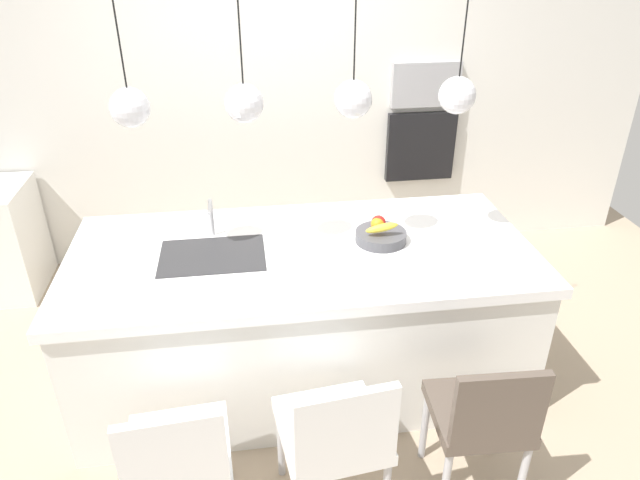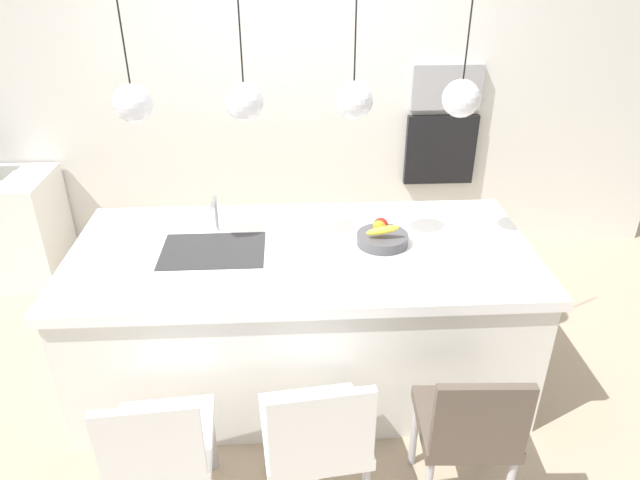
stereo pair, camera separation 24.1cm
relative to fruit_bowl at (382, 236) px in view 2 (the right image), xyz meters
The scene contains 15 objects.
floor 1.03m from the fruit_bowl, behind, with size 6.60×6.60×0.00m, color tan.
back_wall 1.72m from the fruit_bowl, 105.45° to the left, with size 6.00×0.10×2.60m, color silver.
kitchen_island 0.66m from the fruit_bowl, behind, with size 2.54×1.16×0.89m.
sink_basin 0.93m from the fruit_bowl, behind, with size 0.56×0.40×0.02m, color #2D2D30.
faucet 0.95m from the fruit_bowl, 169.17° to the left, with size 0.02×0.17×0.22m.
fruit_bowl is the anchor object (origin of this frame).
microwave 1.75m from the fruit_bowl, 65.53° to the left, with size 0.54×0.08×0.34m, color #9E9EA3.
oven 1.70m from the fruit_bowl, 65.53° to the left, with size 0.56×0.08×0.56m, color black.
chair_near 1.55m from the fruit_bowl, 137.41° to the right, with size 0.47×0.49×0.83m.
chair_middle 1.17m from the fruit_bowl, 112.59° to the right, with size 0.50×0.52×0.88m.
chair_far 1.11m from the fruit_bowl, 75.59° to the right, with size 0.44×0.44×0.86m.
pendant_light_left 1.46m from the fruit_bowl, behind, with size 0.19×0.19×0.79m.
pendant_light_center_left 1.05m from the fruit_bowl, behind, with size 0.19×0.19×0.79m.
pendant_light_center_right 0.80m from the fruit_bowl, 169.16° to the right, with size 0.19×0.19×0.79m.
pendant_light_right 0.85m from the fruit_bowl, ahead, with size 0.19×0.19×0.79m.
Camera 2 is at (-0.05, -2.75, 2.43)m, focal length 32.25 mm.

